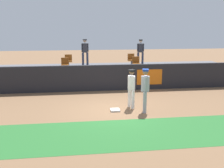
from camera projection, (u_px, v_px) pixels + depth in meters
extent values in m
plane|color=brown|center=(115.00, 110.00, 12.08)|extent=(60.00, 60.00, 0.00)
cube|color=#26662B|center=(127.00, 133.00, 9.46)|extent=(18.00, 2.80, 0.01)
cube|color=white|center=(115.00, 110.00, 11.95)|extent=(0.40, 0.40, 0.08)
cylinder|color=white|center=(129.00, 98.00, 12.47)|extent=(0.15, 0.15, 0.87)
cylinder|color=white|center=(133.00, 99.00, 12.20)|extent=(0.15, 0.15, 0.87)
cylinder|color=white|center=(131.00, 83.00, 12.18)|extent=(0.42, 0.42, 0.61)
sphere|color=brown|center=(132.00, 72.00, 12.08)|extent=(0.23, 0.23, 0.23)
cube|color=black|center=(132.00, 71.00, 12.06)|extent=(0.30, 0.30, 0.08)
cylinder|color=white|center=(129.00, 81.00, 12.35)|extent=(0.09, 0.09, 0.57)
cylinder|color=white|center=(134.00, 83.00, 12.00)|extent=(0.09, 0.09, 0.57)
ellipsoid|color=brown|center=(131.00, 86.00, 12.45)|extent=(0.18, 0.23, 0.28)
cylinder|color=#9EA3AD|center=(145.00, 100.00, 11.91)|extent=(0.16, 0.16, 0.93)
cylinder|color=#9EA3AD|center=(145.00, 103.00, 11.59)|extent=(0.16, 0.16, 0.93)
cylinder|color=#9EA3AD|center=(145.00, 84.00, 11.58)|extent=(0.44, 0.44, 0.65)
sphere|color=#8C6647|center=(146.00, 72.00, 11.47)|extent=(0.24, 0.24, 0.24)
cube|color=#193899|center=(146.00, 70.00, 11.46)|extent=(0.31, 0.31, 0.08)
cylinder|color=#9EA3AD|center=(145.00, 82.00, 11.79)|extent=(0.09, 0.09, 0.61)
cylinder|color=#9EA3AD|center=(145.00, 84.00, 11.37)|extent=(0.09, 0.09, 0.61)
cube|color=black|center=(106.00, 78.00, 15.59)|extent=(18.00, 0.24, 1.48)
cube|color=orange|center=(149.00, 77.00, 15.80)|extent=(1.50, 0.02, 0.89)
cube|color=#59595E|center=(102.00, 75.00, 18.14)|extent=(18.00, 4.80, 0.92)
cylinder|color=#4C4C51|center=(136.00, 67.00, 17.11)|extent=(0.08, 0.08, 0.40)
cube|color=#8C4714|center=(136.00, 64.00, 17.07)|extent=(0.46, 0.44, 0.08)
cube|color=#8C4714|center=(136.00, 60.00, 17.20)|extent=(0.46, 0.06, 0.40)
cylinder|color=#4C4C51|center=(65.00, 68.00, 16.53)|extent=(0.08, 0.08, 0.40)
cube|color=#8C4714|center=(65.00, 65.00, 16.49)|extent=(0.45, 0.44, 0.08)
cube|color=#8C4714|center=(65.00, 61.00, 16.62)|extent=(0.45, 0.06, 0.40)
cylinder|color=#4C4C51|center=(69.00, 64.00, 18.30)|extent=(0.08, 0.08, 0.40)
cube|color=#8C4714|center=(68.00, 61.00, 18.26)|extent=(0.48, 0.44, 0.08)
cube|color=#8C4714|center=(68.00, 57.00, 18.39)|extent=(0.48, 0.06, 0.40)
cylinder|color=#4C4C51|center=(131.00, 63.00, 18.86)|extent=(0.08, 0.08, 0.40)
cube|color=#8C4714|center=(131.00, 60.00, 18.82)|extent=(0.46, 0.44, 0.08)
cube|color=#8C4714|center=(131.00, 56.00, 18.95)|extent=(0.46, 0.06, 0.40)
cylinder|color=#33384C|center=(143.00, 58.00, 19.56)|extent=(0.15, 0.15, 0.88)
cylinder|color=#33384C|center=(138.00, 58.00, 19.56)|extent=(0.15, 0.15, 0.88)
cylinder|color=#333338|center=(141.00, 48.00, 19.40)|extent=(0.38, 0.38, 0.62)
sphere|color=beige|center=(141.00, 41.00, 19.30)|extent=(0.23, 0.23, 0.23)
cube|color=black|center=(141.00, 40.00, 19.28)|extent=(0.27, 0.27, 0.08)
cylinder|color=#333338|center=(143.00, 48.00, 19.39)|extent=(0.09, 0.09, 0.58)
cylinder|color=#333338|center=(138.00, 48.00, 19.40)|extent=(0.09, 0.09, 0.58)
cylinder|color=#33384C|center=(87.00, 59.00, 19.31)|extent=(0.15, 0.15, 0.90)
cylinder|color=#33384C|center=(83.00, 59.00, 19.19)|extent=(0.15, 0.15, 0.90)
cylinder|color=#333338|center=(85.00, 48.00, 19.09)|extent=(0.42, 0.42, 0.63)
sphere|color=tan|center=(85.00, 41.00, 18.98)|extent=(0.23, 0.23, 0.23)
cube|color=#333338|center=(85.00, 40.00, 18.97)|extent=(0.30, 0.30, 0.08)
cylinder|color=#333338|center=(88.00, 48.00, 19.16)|extent=(0.09, 0.09, 0.59)
cylinder|color=#333338|center=(82.00, 48.00, 19.01)|extent=(0.09, 0.09, 0.59)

